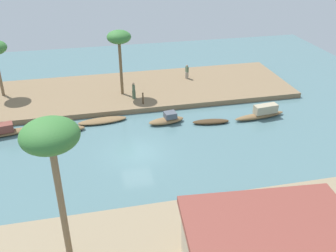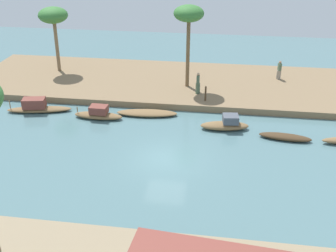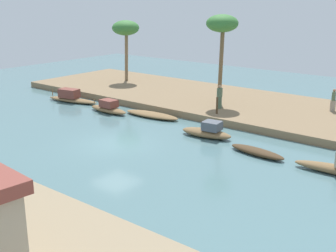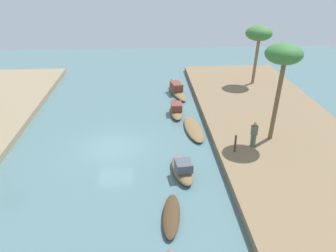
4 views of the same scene
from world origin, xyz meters
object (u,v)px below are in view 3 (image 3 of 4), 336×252
Objects in this scene: sampan_foreground at (108,108)px; sampan_open_hull at (257,152)px; sampan_with_tall_canopy at (152,115)px; person_by_mooring at (333,102)px; person_on_near_bank at (219,98)px; sampan_midstream at (71,97)px; mooring_post at (217,105)px; palm_tree_left_far at (126,29)px; sampan_downstream_large at (208,131)px; palm_tree_left_near at (222,26)px.

sampan_open_hull is (-13.27, 1.40, -0.17)m from sampan_foreground.
sampan_with_tall_canopy is 2.83× the size of person_by_mooring.
person_on_near_bank is (6.32, -6.02, 1.11)m from sampan_open_hull.
sampan_midstream is 4.20× the size of mooring_post.
sampan_midstream reaches higher than sampan_open_hull.
sampan_open_hull is at bearing -14.00° from person_by_mooring.
sampan_open_hull is at bearing 152.98° from palm_tree_left_far.
sampan_midstream is at bearing -10.47° from sampan_downstream_large.
sampan_with_tall_canopy is 13.12m from person_by_mooring.
person_by_mooring is 0.24× the size of palm_tree_left_near.
palm_tree_left_far is at bearing -52.38° from sampan_foreground.
sampan_downstream_large reaches higher than sampan_with_tall_canopy.
sampan_open_hull is 0.71× the size of sampan_midstream.
sampan_downstream_large is 10.51m from person_by_mooring.
palm_tree_left_near reaches higher than sampan_midstream.
person_on_near_bank reaches higher than person_by_mooring.
palm_tree_left_near is (1.02, -1.66, 5.06)m from person_on_near_bank.
sampan_downstream_large is 6.06m from sampan_with_tall_canopy.
mooring_post is at bearing -32.69° from sampan_open_hull.
sampan_foreground is 2.08× the size of person_on_near_bank.
person_by_mooring is at bearing -160.50° from palm_tree_left_near.
sampan_foreground is at bearing -9.47° from sampan_downstream_large.
sampan_midstream is at bearing -76.67° from person_by_mooring.
sampan_foreground is at bearing 12.42° from sampan_with_tall_canopy.
sampan_downstream_large is 0.99× the size of sampan_open_hull.
person_on_near_bank reaches higher than sampan_open_hull.
palm_tree_left_far reaches higher than person_on_near_bank.
sampan_foreground is 3.08× the size of mooring_post.
mooring_post is at bearing -179.03° from sampan_midstream.
sampan_downstream_large is 0.60× the size of palm_tree_left_far.
mooring_post is (-12.60, -2.72, 0.72)m from sampan_midstream.
person_by_mooring is 1.38× the size of mooring_post.
sampan_foreground is 0.79× the size of sampan_with_tall_canopy.
mooring_post is at bearing -57.53° from person_by_mooring.
palm_tree_left_near reaches higher than sampan_downstream_large.
palm_tree_left_far is (19.59, -9.99, 5.29)m from sampan_open_hull.
palm_tree_left_near reaches higher than sampan_foreground.
palm_tree_left_far is (6.32, -8.59, 5.12)m from sampan_foreground.
sampan_downstream_large is at bearing -7.13° from sampan_open_hull.
sampan_midstream reaches higher than sampan_with_tall_canopy.
sampan_open_hull is 2.01× the size of person_on_near_bank.
sampan_midstream is at bearing 28.07° from palm_tree_left_near.
palm_tree_left_near is (7.84, 2.78, 5.15)m from person_by_mooring.
person_by_mooring is (-6.82, -4.44, -0.09)m from person_on_near_bank.
person_by_mooring is at bearing -166.60° from sampan_midstream.
person_on_near_bank is at bearing -68.23° from person_by_mooring.
sampan_foreground is 16.50m from person_by_mooring.
sampan_with_tall_canopy is 8.47m from palm_tree_left_near.
palm_tree_left_far is at bearing -21.09° from mooring_post.
person_on_near_bank is 8.14m from person_by_mooring.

